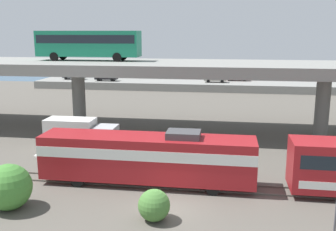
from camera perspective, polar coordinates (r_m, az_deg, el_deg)
name	(u,v)px	position (r m, az deg, el deg)	size (l,w,h in m)	color
ground_plane	(167,209)	(25.70, -0.08, -13.55)	(260.00, 260.00, 0.00)	#565149
rail_strip_near	(174,189)	(28.63, 0.94, -10.63)	(110.00, 0.12, 0.12)	#59544C
rail_strip_far	(177,181)	(29.96, 1.33, -9.57)	(110.00, 0.12, 0.12)	#59544C
train_locomotive	(137,155)	(29.07, -4.62, -5.83)	(16.84, 3.04, 4.18)	maroon
highway_overpass	(195,70)	(43.22, 4.03, 6.71)	(96.00, 11.23, 7.84)	gray
transit_bus_on_overpass	(88,43)	(46.64, -11.57, 10.38)	(12.00, 2.68, 3.40)	#197A56
service_truck_west	(80,133)	(38.20, -12.78, -2.57)	(6.80, 2.46, 3.04)	#B7B7BC
pier_parking_lot	(210,85)	(78.65, 6.12, 4.47)	(69.42, 10.92, 1.46)	gray
parked_car_0	(215,78)	(76.86, 6.90, 5.41)	(4.30, 1.96, 1.50)	#9E998C
parked_car_1	(107,77)	(79.47, -8.96, 5.56)	(4.47, 1.83, 1.50)	black
parked_car_2	(75,74)	(87.11, -13.47, 5.95)	(4.11, 1.97, 1.50)	#0C4C26
parked_car_3	(238,77)	(79.98, 10.16, 5.56)	(4.25, 1.93, 1.50)	maroon
parked_car_4	(74,76)	(83.40, -13.55, 5.68)	(4.45, 1.86, 1.50)	#515459
harbor_water	(214,76)	(101.55, 6.75, 5.77)	(140.00, 36.00, 0.01)	#385B7A
shrub_left	(8,187)	(27.17, -22.26, -9.64)	(2.96, 2.96, 2.96)	#428233
shrub_right	(154,205)	(23.97, -2.05, -12.96)	(1.94, 1.94, 1.94)	#467834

